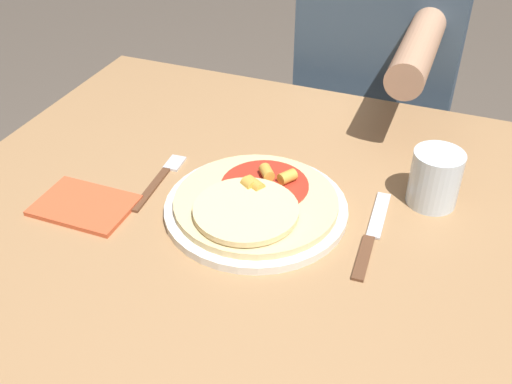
{
  "coord_description": "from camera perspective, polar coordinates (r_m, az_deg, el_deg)",
  "views": [
    {
      "loc": [
        0.31,
        -0.71,
        1.34
      ],
      "look_at": [
        0.03,
        0.01,
        0.78
      ],
      "focal_mm": 42.0,
      "sensor_mm": 36.0,
      "label": 1
    }
  ],
  "objects": [
    {
      "name": "fork",
      "position": [
        1.07,
        -9.04,
        1.31
      ],
      "size": [
        0.03,
        0.18,
        0.0
      ],
      "color": "brown",
      "rests_on": "dining_table"
    },
    {
      "name": "napkin",
      "position": [
        1.03,
        -16.01,
        -1.23
      ],
      "size": [
        0.16,
        0.11,
        0.01
      ],
      "color": "#C6512D",
      "rests_on": "dining_table"
    },
    {
      "name": "drinking_glass",
      "position": [
        1.02,
        16.68,
        1.27
      ],
      "size": [
        0.08,
        0.08,
        0.1
      ],
      "color": "silver",
      "rests_on": "dining_table"
    },
    {
      "name": "pizza",
      "position": [
        0.96,
        -0.13,
        -0.95
      ],
      "size": [
        0.27,
        0.27,
        0.04
      ],
      "color": "#E0C689",
      "rests_on": "plate"
    },
    {
      "name": "dining_table",
      "position": [
        1.05,
        -1.81,
        -6.56
      ],
      "size": [
        1.02,
        0.95,
        0.74
      ],
      "color": "#9E754C",
      "rests_on": "ground_plane"
    },
    {
      "name": "person_diner",
      "position": [
        1.53,
        11.52,
        10.61
      ],
      "size": [
        0.37,
        0.52,
        1.21
      ],
      "color": "#2D2D38",
      "rests_on": "ground_plane"
    },
    {
      "name": "plate",
      "position": [
        0.98,
        0.0,
        -1.57
      ],
      "size": [
        0.3,
        0.3,
        0.01
      ],
      "color": "silver",
      "rests_on": "dining_table"
    },
    {
      "name": "knife",
      "position": [
        0.95,
        10.95,
        -4.03
      ],
      "size": [
        0.03,
        0.22,
        0.0
      ],
      "color": "brown",
      "rests_on": "dining_table"
    }
  ]
}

